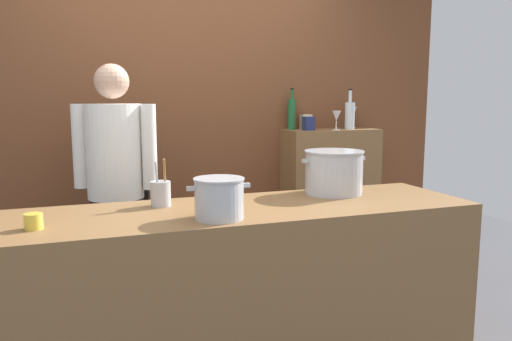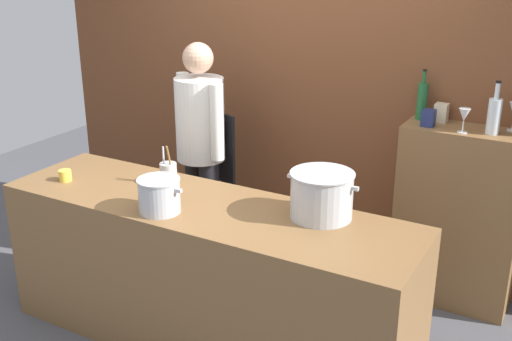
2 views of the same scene
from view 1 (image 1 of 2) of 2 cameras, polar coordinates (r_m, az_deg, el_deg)
brick_back_panel at (r=3.85m, az=-8.38°, el=8.91°), size 4.40×0.10×3.00m
prep_counter at (r=2.69m, az=-1.85°, el=-13.67°), size 2.48×0.70×0.90m
bar_cabinet at (r=4.13m, az=8.45°, el=-3.66°), size 0.76×0.32×1.21m
chef at (r=3.21m, az=-15.76°, el=-0.79°), size 0.49×0.41×1.66m
stockpot_large at (r=2.94m, az=8.91°, el=-0.18°), size 0.40×0.35×0.25m
stockpot_small at (r=2.30m, az=-4.25°, el=-3.21°), size 0.30×0.24×0.19m
utensil_crock at (r=2.62m, az=-10.86°, el=-2.58°), size 0.10×0.10×0.25m
butter_jar at (r=2.33m, az=-24.15°, el=-5.34°), size 0.08×0.08×0.07m
wine_bottle_green at (r=3.98m, az=4.13°, el=6.53°), size 0.07×0.07×0.33m
wine_bottle_clear at (r=4.09m, az=10.70°, el=6.32°), size 0.08×0.08×0.32m
wine_glass_wide at (r=4.25m, az=11.00°, el=6.48°), size 0.07×0.07×0.18m
wine_glass_tall at (r=3.96m, az=9.20°, el=6.12°), size 0.07×0.07×0.15m
spice_tin_cream at (r=4.04m, az=5.71°, el=5.58°), size 0.08×0.08×0.12m
spice_tin_navy at (r=3.90m, az=6.04°, el=5.38°), size 0.08×0.08×0.10m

